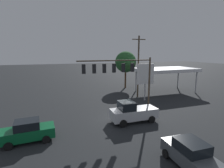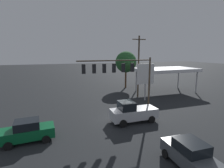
{
  "view_description": "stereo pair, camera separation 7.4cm",
  "coord_description": "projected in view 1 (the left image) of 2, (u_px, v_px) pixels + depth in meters",
  "views": [
    {
      "loc": [
        6.88,
        17.6,
        7.76
      ],
      "look_at": [
        0.0,
        -2.0,
        3.9
      ],
      "focal_mm": 28.0,
      "sensor_mm": 36.0,
      "label": 1
    },
    {
      "loc": [
        6.81,
        17.62,
        7.76
      ],
      "look_at": [
        0.0,
        -2.0,
        3.9
      ],
      "focal_mm": 28.0,
      "sensor_mm": 36.0,
      "label": 2
    }
  ],
  "objects": [
    {
      "name": "ground_plane",
      "position": [
        118.0,
        120.0,
        19.98
      ],
      "size": [
        200.0,
        200.0,
        0.0
      ],
      "primitive_type": "plane",
      "color": "black"
    },
    {
      "name": "traffic_signal_assembly",
      "position": [
        120.0,
        72.0,
        19.6
      ],
      "size": [
        8.74,
        0.43,
        7.1
      ],
      "color": "#473828",
      "rests_on": "ground"
    },
    {
      "name": "utility_pole",
      "position": [
        138.0,
        65.0,
        29.51
      ],
      "size": [
        2.4,
        0.26,
        10.35
      ],
      "color": "#473828",
      "rests_on": "ground"
    },
    {
      "name": "gas_station_canopy",
      "position": [
        166.0,
        70.0,
        33.36
      ],
      "size": [
        11.33,
        6.29,
        4.65
      ],
      "color": "silver",
      "rests_on": "ground"
    },
    {
      "name": "price_sign",
      "position": [
        145.0,
        75.0,
        27.64
      ],
      "size": [
        2.95,
        0.27,
        5.9
      ],
      "color": "#B7B7BC",
      "rests_on": "ground"
    },
    {
      "name": "sedan_far",
      "position": [
        191.0,
        155.0,
        11.71
      ],
      "size": [
        2.17,
        4.46,
        1.93
      ],
      "rotation": [
        0.0,
        0.0,
        1.54
      ],
      "color": "#474C51",
      "rests_on": "ground"
    },
    {
      "name": "pickup_parked",
      "position": [
        133.0,
        112.0,
        19.45
      ],
      "size": [
        5.21,
        2.28,
        2.4
      ],
      "rotation": [
        0.0,
        0.0,
        -0.01
      ],
      "color": "silver",
      "rests_on": "ground"
    },
    {
      "name": "sedan_waiting",
      "position": [
        28.0,
        131.0,
        15.17
      ],
      "size": [
        4.5,
        2.28,
        1.93
      ],
      "rotation": [
        0.0,
        0.0,
        0.06
      ],
      "color": "#0C592D",
      "rests_on": "ground"
    },
    {
      "name": "street_tree",
      "position": [
        126.0,
        62.0,
        37.34
      ],
      "size": [
        4.51,
        4.51,
        7.85
      ],
      "color": "#4C331E",
      "rests_on": "ground"
    }
  ]
}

